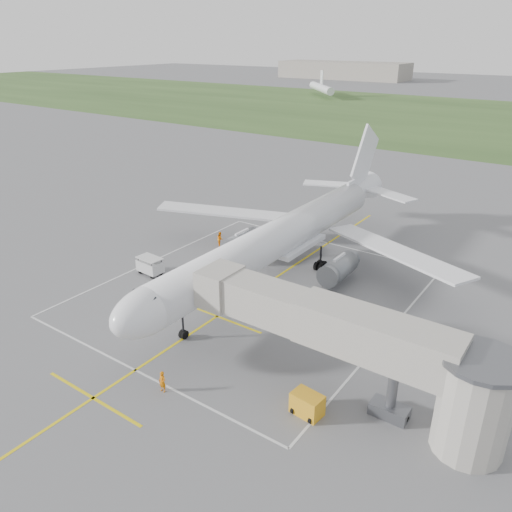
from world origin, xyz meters
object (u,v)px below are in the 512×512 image
Objects in this scene: gpu_unit at (307,404)px; ramp_worker_nose at (162,382)px; baggage_cart at (150,266)px; airliner at (281,237)px; ramp_worker_wing at (220,239)px; jet_bridge at (364,346)px.

ramp_worker_nose is (-9.74, -3.99, 0.05)m from gpu_unit.
gpu_unit is 0.78× the size of baggage_cart.
ramp_worker_wing is (-10.59, 2.80, -3.49)m from airliner.
ramp_worker_wing is at bearing 165.19° from airliner.
airliner is 2.00× the size of jet_bridge.
baggage_cart reaches higher than gpu_unit.
airliner is 28.00× the size of ramp_worker_nose.
baggage_cart is 10.76m from ramp_worker_wing.
ramp_worker_wing is (1.07, 10.71, -0.09)m from baggage_cart.
gpu_unit is 31.22m from ramp_worker_wing.
ramp_worker_wing reaches higher than ramp_worker_nose.
ramp_worker_nose is at bearing -37.60° from baggage_cart.
airliner is 11.49m from ramp_worker_wing.
jet_bridge is (15.72, -14.25, 0.35)m from airliner.
jet_bridge reaches higher than ramp_worker_nose.
ramp_worker_wing is at bearing 145.97° from gpu_unit.
airliner is 21.22m from jet_bridge.
jet_bridge is 14.59m from ramp_worker_nose.
jet_bridge is 13.00× the size of ramp_worker_wing.
ramp_worker_nose reaches higher than gpu_unit.
jet_bridge is 28.36m from baggage_cart.
baggage_cart is 1.73× the size of ramp_worker_nose.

